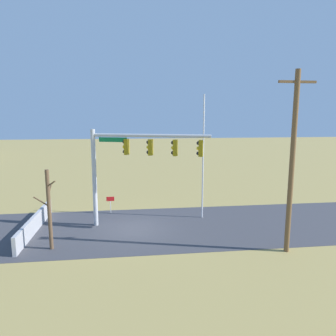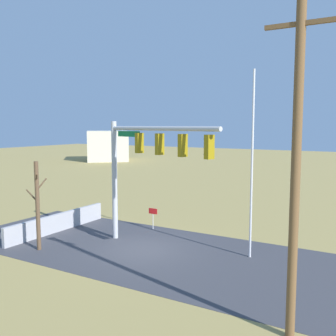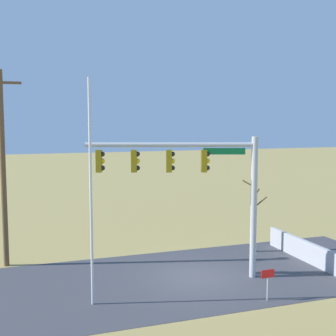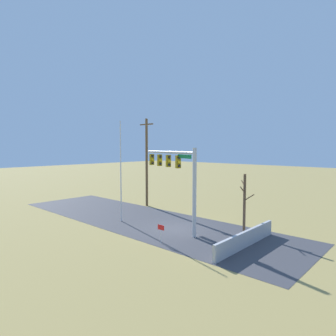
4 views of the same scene
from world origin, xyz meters
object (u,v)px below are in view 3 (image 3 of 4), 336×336
flagpole (91,194)px  bare_tree (254,210)px  open_sign (268,278)px  signal_mast (197,176)px  utility_pole (3,166)px

flagpole → bare_tree: 10.24m
flagpole → open_sign: bearing=-15.8°
signal_mast → flagpole: 5.06m
flagpole → bare_tree: (9.16, 4.12, -2.01)m
utility_pole → bare_tree: 12.68m
utility_pole → flagpole: bearing=-62.1°
open_sign → signal_mast: bearing=115.5°
open_sign → utility_pole: bearing=141.0°
bare_tree → open_sign: (-2.76, -5.93, -1.30)m
flagpole → utility_pole: (-3.13, 5.91, 0.56)m
signal_mast → bare_tree: bearing=31.3°
signal_mast → open_sign: bearing=-64.5°
flagpole → open_sign: size_ratio=6.91×
utility_pole → open_sign: bearing=-39.0°
utility_pole → bare_tree: utility_pole is taller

